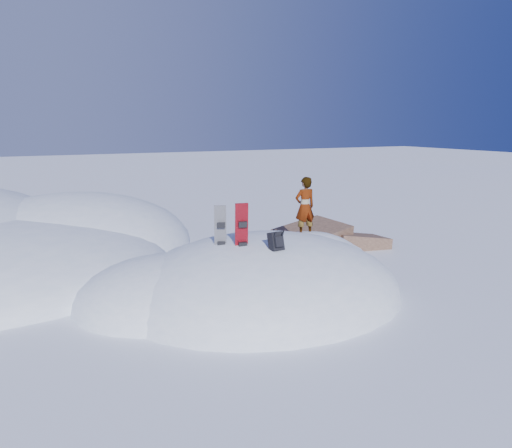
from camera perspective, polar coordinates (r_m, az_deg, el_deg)
name	(u,v)px	position (r m, az deg, el deg)	size (l,w,h in m)	color
ground	(263,296)	(12.33, 0.82, -8.21)	(120.00, 120.00, 0.00)	white
snow_mound	(253,294)	(12.46, -0.40, -8.00)	(8.00, 6.00, 3.00)	white
rock_outcrop	(321,251)	(16.63, 7.48, -3.04)	(4.68, 4.41, 1.68)	brown
snowboard_red	(242,237)	(11.24, -1.64, -1.48)	(0.32, 0.24, 1.59)	#BA091A
snowboard_dark	(221,237)	(11.48, -4.07, -1.44)	(0.29, 0.25, 1.48)	black
backpack	(276,241)	(10.99, 2.33, -1.99)	(0.33, 0.38, 0.49)	black
gear_pile	(198,330)	(10.21, -6.59, -11.99)	(0.79, 0.64, 0.21)	black
person	(305,207)	(13.57, 5.61, 1.96)	(0.60, 0.39, 1.64)	slate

